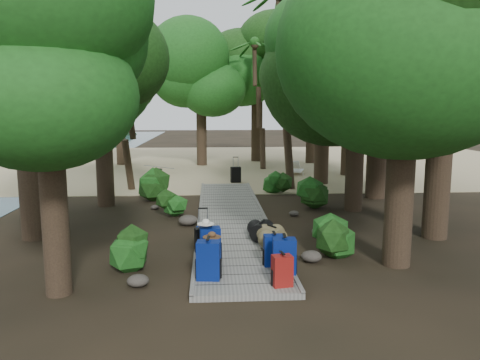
{
  "coord_description": "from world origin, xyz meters",
  "views": [
    {
      "loc": [
        -0.61,
        -12.59,
        3.28
      ],
      "look_at": [
        0.32,
        2.25,
        1.0
      ],
      "focal_mm": 35.0,
      "sensor_mm": 36.0,
      "label": 1
    }
  ],
  "objects_px": {
    "backpack_left_d": "(204,236)",
    "sun_lounger": "(296,168)",
    "backpack_left_b": "(209,253)",
    "suitcase_on_boardwalk": "(203,241)",
    "backpack_right_d": "(274,244)",
    "backpack_left_c": "(210,242)",
    "lone_suitcase_on_sand": "(236,175)",
    "kayak": "(157,171)",
    "backpack_left_a": "(208,258)",
    "duffel_right_black": "(262,231)",
    "backpack_right_b": "(284,255)",
    "backpack_right_c": "(274,249)",
    "backpack_right_a": "(282,269)",
    "duffel_right_khaki": "(272,236)"
  },
  "relations": [
    {
      "from": "backpack_right_d",
      "to": "kayak",
      "type": "height_order",
      "value": "backpack_right_d"
    },
    {
      "from": "backpack_left_c",
      "to": "backpack_right_b",
      "type": "distance_m",
      "value": 1.7
    },
    {
      "from": "backpack_left_d",
      "to": "backpack_right_c",
      "type": "relative_size",
      "value": 0.76
    },
    {
      "from": "kayak",
      "to": "duffel_right_black",
      "type": "bearing_deg",
      "value": -96.39
    },
    {
      "from": "backpack_left_b",
      "to": "backpack_left_c",
      "type": "distance_m",
      "value": 0.53
    },
    {
      "from": "backpack_right_d",
      "to": "backpack_left_b",
      "type": "bearing_deg",
      "value": -137.36
    },
    {
      "from": "backpack_right_a",
      "to": "backpack_right_d",
      "type": "height_order",
      "value": "backpack_right_a"
    },
    {
      "from": "duffel_right_khaki",
      "to": "suitcase_on_boardwalk",
      "type": "bearing_deg",
      "value": 171.12
    },
    {
      "from": "lone_suitcase_on_sand",
      "to": "kayak",
      "type": "distance_m",
      "value": 4.7
    },
    {
      "from": "backpack_left_b",
      "to": "suitcase_on_boardwalk",
      "type": "height_order",
      "value": "backpack_left_b"
    },
    {
      "from": "backpack_right_c",
      "to": "duffel_right_khaki",
      "type": "bearing_deg",
      "value": 83.63
    },
    {
      "from": "backpack_left_a",
      "to": "backpack_right_b",
      "type": "height_order",
      "value": "backpack_left_a"
    },
    {
      "from": "duffel_right_khaki",
      "to": "sun_lounger",
      "type": "xyz_separation_m",
      "value": [
        2.87,
        12.48,
        -0.01
      ]
    },
    {
      "from": "backpack_left_d",
      "to": "lone_suitcase_on_sand",
      "type": "height_order",
      "value": "lone_suitcase_on_sand"
    },
    {
      "from": "backpack_right_d",
      "to": "kayak",
      "type": "xyz_separation_m",
      "value": [
        -4.01,
        13.65,
        -0.17
      ]
    },
    {
      "from": "duffel_right_khaki",
      "to": "sun_lounger",
      "type": "distance_m",
      "value": 12.8
    },
    {
      "from": "backpack_right_b",
      "to": "duffel_right_black",
      "type": "bearing_deg",
      "value": 97.19
    },
    {
      "from": "backpack_left_b",
      "to": "lone_suitcase_on_sand",
      "type": "xyz_separation_m",
      "value": [
        1.16,
        11.61,
        -0.08
      ]
    },
    {
      "from": "backpack_right_c",
      "to": "backpack_right_a",
      "type": "bearing_deg",
      "value": -90.87
    },
    {
      "from": "duffel_right_black",
      "to": "kayak",
      "type": "height_order",
      "value": "duffel_right_black"
    },
    {
      "from": "backpack_right_d",
      "to": "sun_lounger",
      "type": "relative_size",
      "value": 0.27
    },
    {
      "from": "backpack_right_c",
      "to": "backpack_left_d",
      "type": "bearing_deg",
      "value": 135.87
    },
    {
      "from": "backpack_right_b",
      "to": "suitcase_on_boardwalk",
      "type": "relative_size",
      "value": 1.37
    },
    {
      "from": "duffel_right_khaki",
      "to": "backpack_right_d",
      "type": "bearing_deg",
      "value": -122.7
    },
    {
      "from": "kayak",
      "to": "backpack_right_a",
      "type": "bearing_deg",
      "value": -99.59
    },
    {
      "from": "backpack_left_c",
      "to": "suitcase_on_boardwalk",
      "type": "height_order",
      "value": "backpack_left_c"
    },
    {
      "from": "backpack_left_c",
      "to": "lone_suitcase_on_sand",
      "type": "distance_m",
      "value": 11.15
    },
    {
      "from": "backpack_left_b",
      "to": "lone_suitcase_on_sand",
      "type": "relative_size",
      "value": 0.95
    },
    {
      "from": "backpack_left_a",
      "to": "lone_suitcase_on_sand",
      "type": "height_order",
      "value": "backpack_left_a"
    },
    {
      "from": "backpack_right_d",
      "to": "lone_suitcase_on_sand",
      "type": "xyz_separation_m",
      "value": [
        -0.23,
        10.85,
        -0.01
      ]
    },
    {
      "from": "backpack_left_a",
      "to": "suitcase_on_boardwalk",
      "type": "relative_size",
      "value": 1.4
    },
    {
      "from": "backpack_right_c",
      "to": "kayak",
      "type": "xyz_separation_m",
      "value": [
        -3.94,
        14.27,
        -0.27
      ]
    },
    {
      "from": "backpack_right_b",
      "to": "backpack_left_a",
      "type": "bearing_deg",
      "value": -170.75
    },
    {
      "from": "backpack_left_b",
      "to": "kayak",
      "type": "relative_size",
      "value": 0.18
    },
    {
      "from": "backpack_right_d",
      "to": "suitcase_on_boardwalk",
      "type": "bearing_deg",
      "value": -175.96
    },
    {
      "from": "lone_suitcase_on_sand",
      "to": "backpack_right_d",
      "type": "bearing_deg",
      "value": -96.53
    },
    {
      "from": "backpack_left_b",
      "to": "backpack_left_c",
      "type": "xyz_separation_m",
      "value": [
        0.02,
        0.53,
        0.07
      ]
    },
    {
      "from": "backpack_left_b",
      "to": "backpack_right_a",
      "type": "height_order",
      "value": "backpack_left_b"
    },
    {
      "from": "suitcase_on_boardwalk",
      "to": "backpack_right_d",
      "type": "bearing_deg",
      "value": -22.09
    },
    {
      "from": "backpack_left_d",
      "to": "duffel_right_khaki",
      "type": "bearing_deg",
      "value": -6.55
    },
    {
      "from": "backpack_right_c",
      "to": "duffel_right_black",
      "type": "xyz_separation_m",
      "value": [
        -0.03,
        1.91,
        -0.13
      ]
    },
    {
      "from": "duffel_right_khaki",
      "to": "lone_suitcase_on_sand",
      "type": "xyz_separation_m",
      "value": [
        -0.3,
        10.04,
        0.03
      ]
    },
    {
      "from": "backpack_left_a",
      "to": "duffel_right_black",
      "type": "height_order",
      "value": "backpack_left_a"
    },
    {
      "from": "kayak",
      "to": "suitcase_on_boardwalk",
      "type": "bearing_deg",
      "value": -103.36
    },
    {
      "from": "backpack_left_d",
      "to": "backpack_right_b",
      "type": "bearing_deg",
      "value": -60.16
    },
    {
      "from": "backpack_right_a",
      "to": "backpack_right_d",
      "type": "distance_m",
      "value": 1.74
    },
    {
      "from": "backpack_left_a",
      "to": "duffel_right_black",
      "type": "distance_m",
      "value": 2.91
    },
    {
      "from": "backpack_right_a",
      "to": "sun_lounger",
      "type": "height_order",
      "value": "backpack_right_a"
    },
    {
      "from": "backpack_right_b",
      "to": "backpack_right_d",
      "type": "height_order",
      "value": "backpack_right_b"
    },
    {
      "from": "backpack_left_d",
      "to": "sun_lounger",
      "type": "bearing_deg",
      "value": 61.3
    }
  ]
}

